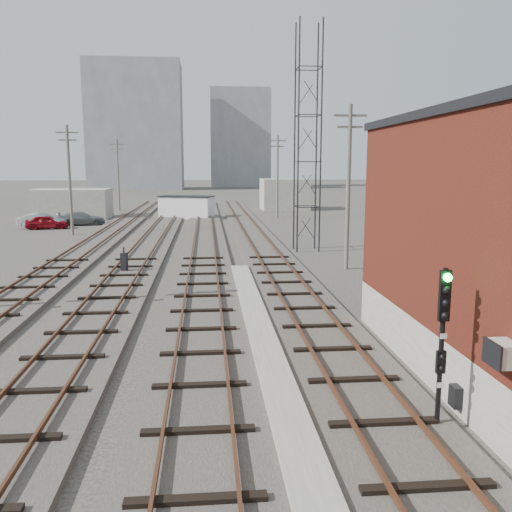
{
  "coord_description": "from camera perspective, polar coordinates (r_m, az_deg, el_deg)",
  "views": [
    {
      "loc": [
        -1.25,
        -1.3,
        5.75
      ],
      "look_at": [
        0.67,
        19.81,
        2.2
      ],
      "focal_mm": 38.0,
      "sensor_mm": 36.0,
      "label": 1
    }
  ],
  "objects": [
    {
      "name": "ground",
      "position": [
        61.58,
        -4.02,
        4.13
      ],
      "size": [
        320.0,
        320.0,
        0.0
      ],
      "primitive_type": "plane",
      "color": "#282621",
      "rests_on": "ground"
    },
    {
      "name": "track_right",
      "position": [
        40.86,
        0.12,
        1.57
      ],
      "size": [
        3.2,
        90.0,
        0.39
      ],
      "color": "#332D28",
      "rests_on": "ground"
    },
    {
      "name": "track_mid_right",
      "position": [
        40.69,
        -5.5,
        1.49
      ],
      "size": [
        3.2,
        90.0,
        0.39
      ],
      "color": "#332D28",
      "rests_on": "ground"
    },
    {
      "name": "track_mid_left",
      "position": [
        40.91,
        -11.11,
        1.4
      ],
      "size": [
        3.2,
        90.0,
        0.39
      ],
      "color": "#332D28",
      "rests_on": "ground"
    },
    {
      "name": "track_left",
      "position": [
        41.52,
        -16.61,
        1.3
      ],
      "size": [
        3.2,
        90.0,
        0.39
      ],
      "color": "#332D28",
      "rests_on": "ground"
    },
    {
      "name": "platform_curb",
      "position": [
        16.39,
        1.27,
        -10.55
      ],
      "size": [
        0.9,
        28.0,
        0.26
      ],
      "primitive_type": "cube",
      "color": "gray",
      "rests_on": "ground"
    },
    {
      "name": "lattice_tower",
      "position": [
        36.96,
        5.46,
        12.18
      ],
      "size": [
        1.6,
        1.6,
        15.0
      ],
      "color": "black",
      "rests_on": "ground"
    },
    {
      "name": "utility_pole_left_b",
      "position": [
        47.65,
        -19.04,
        7.85
      ],
      "size": [
        1.8,
        0.24,
        9.0
      ],
      "color": "#595147",
      "rests_on": "ground"
    },
    {
      "name": "utility_pole_left_c",
      "position": [
        72.18,
        -14.32,
        8.46
      ],
      "size": [
        1.8,
        0.24,
        9.0
      ],
      "color": "#595147",
      "rests_on": "ground"
    },
    {
      "name": "utility_pole_right_a",
      "position": [
        30.32,
        9.7,
        7.57
      ],
      "size": [
        1.8,
        0.24,
        9.0
      ],
      "color": "#595147",
      "rests_on": "ground"
    },
    {
      "name": "utility_pole_right_b",
      "position": [
        59.81,
        2.28,
        8.59
      ],
      "size": [
        1.8,
        0.24,
        9.0
      ],
      "color": "#595147",
      "rests_on": "ground"
    },
    {
      "name": "apartment_left",
      "position": [
        137.63,
        -12.51,
        13.14
      ],
      "size": [
        22.0,
        14.0,
        30.0
      ],
      "primitive_type": "cube",
      "color": "gray",
      "rests_on": "ground"
    },
    {
      "name": "apartment_right",
      "position": [
        151.75,
        -1.73,
        12.24
      ],
      "size": [
        16.0,
        12.0,
        26.0
      ],
      "primitive_type": "cube",
      "color": "gray",
      "rests_on": "ground"
    },
    {
      "name": "shed_left",
      "position": [
        63.18,
        -18.77,
        5.24
      ],
      "size": [
        8.0,
        5.0,
        3.2
      ],
      "primitive_type": "cube",
      "color": "gray",
      "rests_on": "ground"
    },
    {
      "name": "shed_right",
      "position": [
        72.13,
        3.0,
        6.52
      ],
      "size": [
        6.0,
        6.0,
        4.0
      ],
      "primitive_type": "cube",
      "color": "gray",
      "rests_on": "ground"
    },
    {
      "name": "signal_mast",
      "position": [
        12.3,
        19.01,
        -8.38
      ],
      "size": [
        0.4,
        0.4,
        3.64
      ],
      "color": "gray",
      "rests_on": "ground"
    },
    {
      "name": "switch_stand",
      "position": [
        29.77,
        -13.71,
        -0.65
      ],
      "size": [
        0.38,
        0.38,
        1.36
      ],
      "rotation": [
        0.0,
        0.0,
        -0.26
      ],
      "color": "black",
      "rests_on": "ground"
    },
    {
      "name": "site_trailer",
      "position": [
        60.23,
        -7.34,
        5.14
      ],
      "size": [
        6.37,
        4.3,
        2.47
      ],
      "rotation": [
        0.0,
        0.0,
        -0.33
      ],
      "color": "white",
      "rests_on": "ground"
    },
    {
      "name": "car_red",
      "position": [
        53.15,
        -21.14,
        3.35
      ],
      "size": [
        3.94,
        2.08,
        1.28
      ],
      "primitive_type": "imported",
      "rotation": [
        0.0,
        0.0,
        1.73
      ],
      "color": "maroon",
      "rests_on": "ground"
    },
    {
      "name": "car_silver",
      "position": [
        53.81,
        -21.61,
        3.45
      ],
      "size": [
        4.35,
        1.93,
        1.39
      ],
      "primitive_type": "imported",
      "rotation": [
        0.0,
        0.0,
        1.46
      ],
      "color": "#999BA0",
      "rests_on": "ground"
    },
    {
      "name": "car_grey",
      "position": [
        55.55,
        -17.91,
        3.78
      ],
      "size": [
        4.77,
        2.71,
        1.3
      ],
      "primitive_type": "imported",
      "rotation": [
        0.0,
        0.0,
        1.78
      ],
      "color": "slate",
      "rests_on": "ground"
    }
  ]
}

